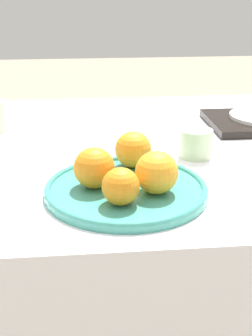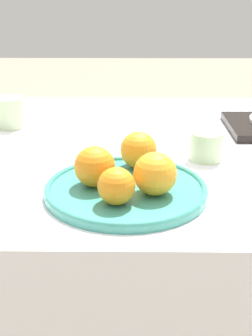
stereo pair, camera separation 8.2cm
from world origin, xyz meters
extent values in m
cube|color=white|center=(0.00, 0.00, 0.37)|extent=(1.31, 0.92, 0.73)
cylinder|color=teal|center=(-0.01, -0.27, 0.74)|extent=(0.29, 0.29, 0.01)
torus|color=teal|center=(-0.01, -0.27, 0.74)|extent=(0.29, 0.29, 0.01)
sphere|color=orange|center=(0.04, -0.29, 0.78)|extent=(0.08, 0.08, 0.08)
sphere|color=orange|center=(-0.07, -0.26, 0.78)|extent=(0.07, 0.07, 0.07)
sphere|color=orange|center=(0.01, -0.17, 0.78)|extent=(0.07, 0.07, 0.07)
sphere|color=orange|center=(-0.03, -0.33, 0.78)|extent=(0.06, 0.06, 0.06)
cylinder|color=#B7CC9E|center=(0.16, -0.09, 0.76)|extent=(0.07, 0.07, 0.06)
cylinder|color=#B7CC9E|center=(-0.32, 0.14, 0.77)|extent=(0.08, 0.08, 0.08)
camera|label=1|loc=(-0.09, -1.03, 1.09)|focal=50.00mm
camera|label=2|loc=(-0.01, -1.03, 1.09)|focal=50.00mm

